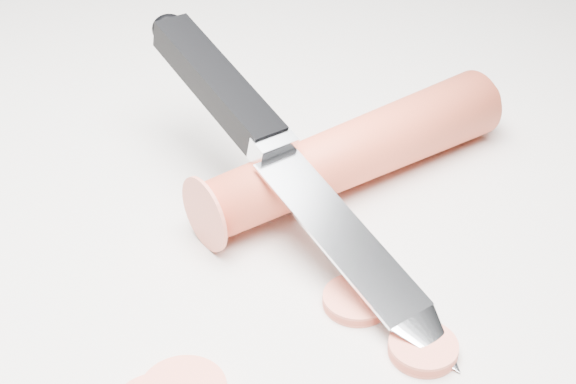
% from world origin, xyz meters
% --- Properties ---
extents(ground, '(2.40, 2.40, 0.00)m').
position_xyz_m(ground, '(0.00, 0.00, 0.00)').
color(ground, silver).
rests_on(ground, ground).
extents(carrot, '(0.13, 0.20, 0.04)m').
position_xyz_m(carrot, '(-0.01, 0.11, 0.02)').
color(carrot, '#E3462A').
rests_on(carrot, ground).
extents(carrot_slice_0, '(0.03, 0.03, 0.01)m').
position_xyz_m(carrot_slice_0, '(0.03, 0.01, 0.00)').
color(carrot_slice_0, '#EF6B51').
rests_on(carrot_slice_0, ground).
extents(carrot_slice_2, '(0.03, 0.03, 0.01)m').
position_xyz_m(carrot_slice_2, '(0.07, -0.01, 0.00)').
color(carrot_slice_2, '#EF6B51').
rests_on(carrot_slice_2, ground).
extents(kitchen_knife, '(0.26, 0.15, 0.09)m').
position_xyz_m(kitchen_knife, '(-0.02, 0.05, 0.04)').
color(kitchen_knife, silver).
rests_on(kitchen_knife, ground).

